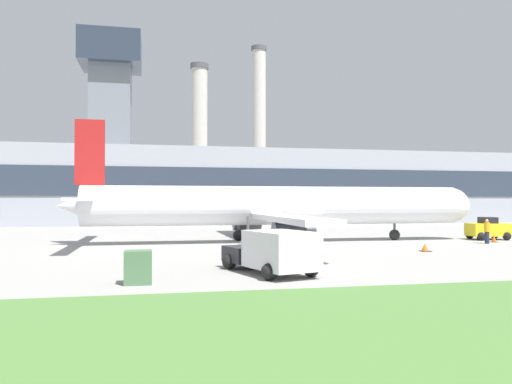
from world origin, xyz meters
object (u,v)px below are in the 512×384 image
(pushback_tug, at_px, (488,230))
(airplane, at_px, (274,207))
(baggage_truck, at_px, (273,252))
(ground_crew_person, at_px, (487,231))

(pushback_tug, bearing_deg, airplane, 176.55)
(airplane, height_order, baggage_truck, airplane)
(ground_crew_person, bearing_deg, pushback_tug, 52.47)
(airplane, distance_m, baggage_truck, 16.83)
(airplane, xyz_separation_m, pushback_tug, (17.78, -1.07, -1.92))
(pushback_tug, xyz_separation_m, ground_crew_person, (-2.61, -3.40, 0.11))
(airplane, distance_m, ground_crew_person, 15.92)
(baggage_truck, relative_size, ground_crew_person, 3.17)
(pushback_tug, height_order, baggage_truck, baggage_truck)
(pushback_tug, distance_m, baggage_truck, 26.57)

